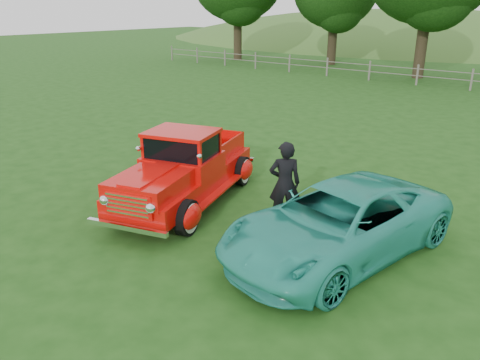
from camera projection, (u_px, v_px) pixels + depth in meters
The scene contains 5 objects.
ground at pixel (187, 228), 9.98m from camera, with size 140.00×140.00×0.00m, color #1C4813.
fence_line at pixel (472, 80), 25.73m from camera, with size 48.00×0.12×1.20m.
red_pickup at pixel (184, 171), 11.04m from camera, with size 3.28×5.28×1.78m.
teal_sedan at pixel (338, 223), 8.67m from camera, with size 2.24×4.87×1.35m, color teal.
man at pixel (285, 183), 9.90m from camera, with size 0.67×0.44×1.84m, color black.
Camera 1 is at (6.55, -6.25, 4.47)m, focal length 35.00 mm.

